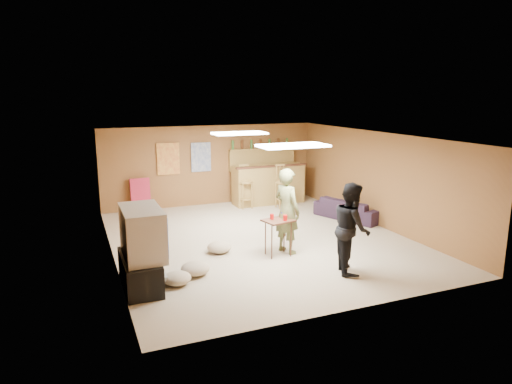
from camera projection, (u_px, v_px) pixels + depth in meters
name	position (u px, v px, depth m)	size (l,w,h in m)	color
ground	(260.00, 239.00, 9.77)	(7.00, 7.00, 0.00)	tan
ceiling	(260.00, 137.00, 9.30)	(6.00, 7.00, 0.02)	silver
wall_back	(211.00, 165.00, 12.70)	(6.00, 0.02, 2.20)	brown
wall_front	(356.00, 237.00, 6.37)	(6.00, 0.02, 2.20)	brown
wall_left	(110.00, 202.00, 8.42)	(0.02, 7.00, 2.20)	brown
wall_right	(378.00, 179.00, 10.64)	(0.02, 7.00, 2.20)	brown
tv_stand	(140.00, 272.00, 7.35)	(0.55, 1.30, 0.50)	black
dvd_box	(154.00, 275.00, 7.45)	(0.35, 0.50, 0.08)	#B2B2B7
tv_body	(142.00, 233.00, 7.24)	(0.60, 1.10, 0.80)	#B2B2B7
tv_screen	(162.00, 230.00, 7.35)	(0.02, 0.95, 0.65)	navy
bar_counter	(268.00, 184.00, 12.87)	(2.00, 0.60, 1.10)	olive
bar_lip	(272.00, 166.00, 12.53)	(2.10, 0.12, 0.05)	#422215
bar_shelf	(262.00, 149.00, 13.08)	(2.00, 0.18, 0.05)	olive
bar_backing	(262.00, 159.00, 13.16)	(2.00, 0.14, 0.60)	olive
poster_left	(168.00, 159.00, 12.17)	(0.60, 0.03, 0.85)	#BF3F26
poster_right	(201.00, 157.00, 12.50)	(0.55, 0.03, 0.80)	#334C99
folding_chair_stack	(140.00, 195.00, 11.92)	(0.50, 0.14, 0.90)	#BA223F
ceiling_panel_front	(293.00, 146.00, 7.95)	(1.20, 0.60, 0.04)	white
ceiling_panel_back	(239.00, 133.00, 10.39)	(1.20, 0.60, 0.04)	white
person_olive	(287.00, 211.00, 8.83)	(0.61, 0.40, 1.67)	#61663B
person_black	(351.00, 228.00, 7.86)	(0.77, 0.60, 1.59)	black
sofa	(349.00, 209.00, 11.34)	(1.73, 0.68, 0.51)	black
tray_table	(278.00, 238.00, 8.73)	(0.55, 0.44, 0.71)	#422215
cup_red_near	(272.00, 217.00, 8.68)	(0.07, 0.07, 0.10)	red
cup_red_far	(285.00, 218.00, 8.58)	(0.08, 0.08, 0.11)	red
cup_blue	(283.00, 215.00, 8.79)	(0.08, 0.08, 0.11)	#16148C
bar_stool_left	(246.00, 186.00, 12.31)	(0.38, 0.38, 1.21)	olive
bar_stool_right	(282.00, 186.00, 12.34)	(0.39, 0.39, 1.22)	olive
cushion_near_tv	(195.00, 268.00, 7.85)	(0.50, 0.50, 0.22)	tan
cushion_mid	(219.00, 247.00, 8.96)	(0.47, 0.47, 0.21)	tan
cushion_far	(177.00, 278.00, 7.46)	(0.46, 0.46, 0.21)	tan
bottle_row	(261.00, 144.00, 13.01)	(1.76, 0.08, 0.26)	#3F7233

